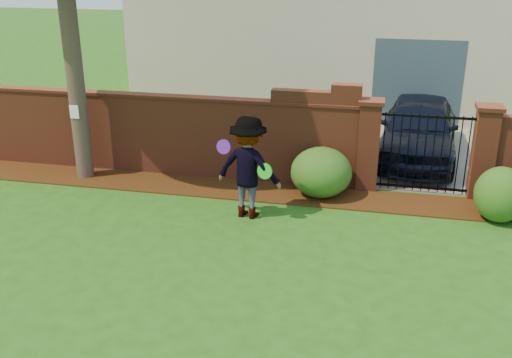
% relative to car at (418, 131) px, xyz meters
% --- Properties ---
extents(ground, '(80.00, 80.00, 0.01)m').
position_rel_car_xyz_m(ground, '(-3.46, -5.96, -0.73)').
color(ground, '#225415').
rests_on(ground, ground).
extents(mulch_bed, '(11.10, 1.08, 0.03)m').
position_rel_car_xyz_m(mulch_bed, '(-4.41, -2.63, -0.71)').
color(mulch_bed, '#331A09').
rests_on(mulch_bed, ground).
extents(brick_wall, '(8.70, 0.31, 2.16)m').
position_rel_car_xyz_m(brick_wall, '(-5.47, -1.96, 0.20)').
color(brick_wall, brown).
rests_on(brick_wall, ground).
extents(pillar_left, '(0.50, 0.50, 1.88)m').
position_rel_car_xyz_m(pillar_left, '(-1.06, -1.96, 0.23)').
color(pillar_left, brown).
rests_on(pillar_left, ground).
extents(pillar_right, '(0.50, 0.50, 1.88)m').
position_rel_car_xyz_m(pillar_right, '(1.14, -1.96, 0.23)').
color(pillar_right, brown).
rests_on(pillar_right, ground).
extents(iron_gate, '(1.78, 0.03, 1.60)m').
position_rel_car_xyz_m(iron_gate, '(0.04, -1.96, 0.13)').
color(iron_gate, black).
rests_on(iron_gate, ground).
extents(driveway, '(3.20, 8.00, 0.01)m').
position_rel_car_xyz_m(driveway, '(0.04, 2.04, -0.72)').
color(driveway, gray).
rests_on(driveway, ground).
extents(house, '(12.40, 6.40, 6.30)m').
position_rel_car_xyz_m(house, '(-2.46, 6.03, 2.43)').
color(house, beige).
rests_on(house, ground).
extents(car, '(2.07, 4.40, 1.45)m').
position_rel_car_xyz_m(car, '(0.00, 0.00, 0.00)').
color(car, black).
rests_on(car, ground).
extents(paper_notice, '(0.20, 0.01, 0.28)m').
position_rel_car_xyz_m(paper_notice, '(-7.06, -2.75, 0.77)').
color(paper_notice, white).
rests_on(paper_notice, tree).
extents(shrub_left, '(1.22, 1.22, 1.00)m').
position_rel_car_xyz_m(shrub_left, '(-1.94, -2.54, -0.23)').
color(shrub_left, '#1D5319').
rests_on(shrub_left, ground).
extents(shrub_middle, '(0.93, 0.93, 1.03)m').
position_rel_car_xyz_m(shrub_middle, '(1.34, -3.03, -0.21)').
color(shrub_middle, '#1D5319').
rests_on(shrub_middle, ground).
extents(man, '(1.33, 0.91, 1.89)m').
position_rel_car_xyz_m(man, '(-3.15, -3.81, 0.22)').
color(man, gray).
rests_on(man, ground).
extents(frisbee_purple, '(0.27, 0.11, 0.27)m').
position_rel_car_xyz_m(frisbee_purple, '(-3.58, -3.81, 0.59)').
color(frisbee_purple, '#5E1DB9').
rests_on(frisbee_purple, man).
extents(frisbee_green, '(0.30, 0.15, 0.29)m').
position_rel_car_xyz_m(frisbee_green, '(-2.79, -3.98, 0.25)').
color(frisbee_green, '#1AC91E').
rests_on(frisbee_green, man).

